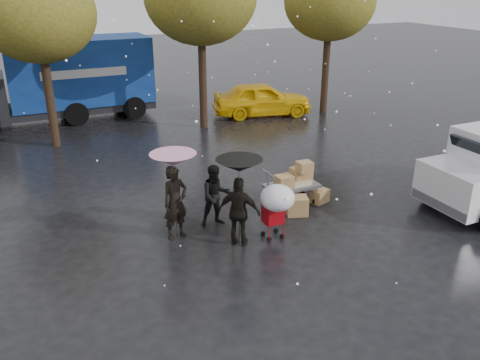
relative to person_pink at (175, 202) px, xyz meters
name	(u,v)px	position (x,y,z in m)	size (l,w,h in m)	color
ground	(256,245)	(1.59, -1.23, -0.93)	(90.00, 90.00, 0.00)	black
person_pink	(175,202)	(0.00, 0.00, 0.00)	(0.68, 0.45, 1.86)	black
person_middle	(216,196)	(1.14, 0.20, -0.11)	(0.79, 0.62, 1.63)	black
person_black	(239,212)	(1.24, -1.01, -0.06)	(1.02, 0.42, 1.73)	black
umbrella_pink	(173,160)	(0.00, 0.00, 1.10)	(1.11, 1.11, 2.19)	#4C4C4C
umbrella_black	(239,166)	(1.24, -1.01, 1.11)	(1.08, 1.08, 2.19)	#4C4C4C
vendor_cart	(294,180)	(3.63, 0.49, -0.20)	(1.52, 0.80, 1.27)	slate
shopping_cart	(277,201)	(2.14, -1.20, 0.13)	(0.84, 0.84, 1.46)	#AB0911
blue_truck	(61,80)	(-1.08, 12.47, 0.83)	(8.30, 2.60, 3.50)	navy
box_ground_near	(297,206)	(3.35, -0.16, -0.68)	(0.56, 0.45, 0.50)	olive
box_ground_far	(319,196)	(4.35, 0.25, -0.74)	(0.49, 0.38, 0.38)	olive
yellow_taxi	(262,99)	(7.21, 9.46, -0.17)	(1.79, 4.44, 1.51)	yellow
tree_row	(125,4)	(1.13, 8.77, 4.09)	(21.60, 4.40, 7.12)	black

